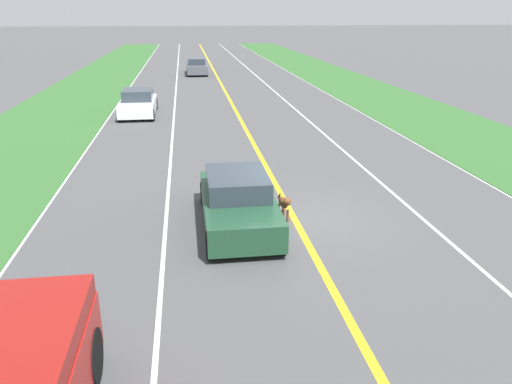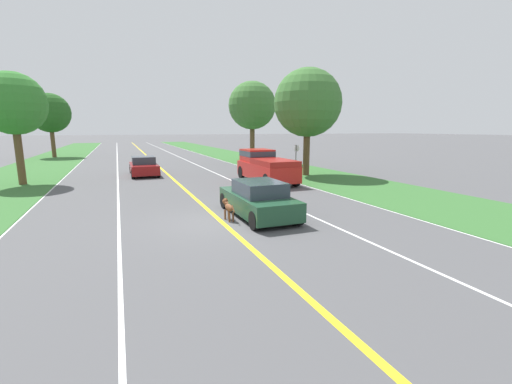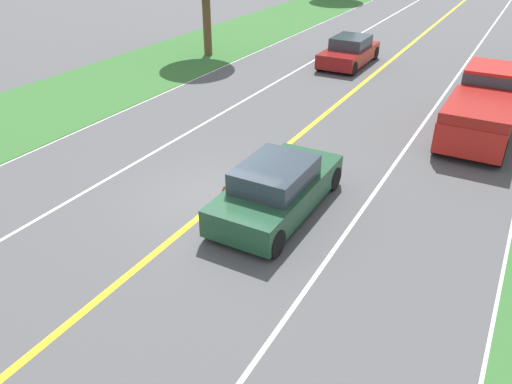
# 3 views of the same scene
# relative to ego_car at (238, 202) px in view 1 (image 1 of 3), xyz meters

# --- Properties ---
(ground_plane) EXTENTS (400.00, 400.00, 0.00)m
(ground_plane) POSITION_rel_ego_car_xyz_m (-1.57, -0.19, -0.65)
(ground_plane) COLOR #4C4C4F
(centre_divider_line) EXTENTS (0.18, 160.00, 0.01)m
(centre_divider_line) POSITION_rel_ego_car_xyz_m (-1.57, -0.19, -0.65)
(centre_divider_line) COLOR yellow
(centre_divider_line) RESTS_ON ground
(lane_edge_line_right) EXTENTS (0.14, 160.00, 0.01)m
(lane_edge_line_right) POSITION_rel_ego_car_xyz_m (5.43, -0.19, -0.65)
(lane_edge_line_right) COLOR white
(lane_edge_line_right) RESTS_ON ground
(lane_dash_same_dir) EXTENTS (0.10, 160.00, 0.01)m
(lane_dash_same_dir) POSITION_rel_ego_car_xyz_m (1.93, -0.19, -0.65)
(lane_dash_same_dir) COLOR white
(lane_dash_same_dir) RESTS_ON ground
(lane_dash_oncoming) EXTENTS (0.10, 160.00, 0.01)m
(lane_dash_oncoming) POSITION_rel_ego_car_xyz_m (-5.07, -0.19, -0.65)
(lane_dash_oncoming) COLOR white
(lane_dash_oncoming) RESTS_ON ground
(ego_car) EXTENTS (1.87, 4.37, 1.40)m
(ego_car) POSITION_rel_ego_car_xyz_m (0.00, 0.00, 0.00)
(ego_car) COLOR #1E472D
(ego_car) RESTS_ON ground
(dog) EXTENTS (0.27, 1.12, 0.79)m
(dog) POSITION_rel_ego_car_xyz_m (-1.27, -0.14, -0.16)
(dog) COLOR brown
(dog) RESTS_ON ground
(car_trailing_near) EXTENTS (1.87, 4.32, 1.37)m
(car_trailing_near) POSITION_rel_ego_car_xyz_m (3.84, -15.85, -0.02)
(car_trailing_near) COLOR white
(car_trailing_near) RESTS_ON ground
(car_trailing_mid) EXTENTS (1.82, 4.62, 1.40)m
(car_trailing_mid) POSITION_rel_ego_car_xyz_m (0.13, -34.57, 0.00)
(car_trailing_mid) COLOR #51565B
(car_trailing_mid) RESTS_ON ground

